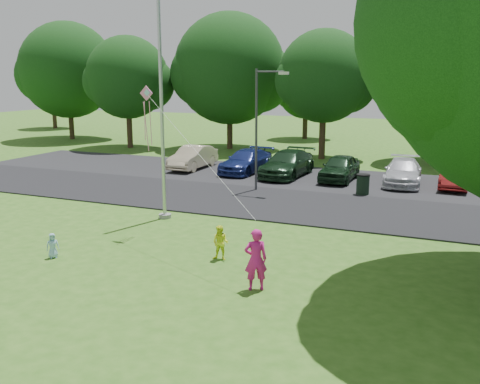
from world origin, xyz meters
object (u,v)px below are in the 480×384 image
at_px(trash_can, 363,185).
at_px(kite, 150,109).
at_px(child_yellow, 220,243).
at_px(flagpole, 162,115).
at_px(street_lamp, 261,119).
at_px(woman, 256,259).
at_px(child_blue, 53,246).

distance_m(trash_can, kite, 11.84).
xyz_separation_m(trash_can, child_yellow, (-2.44, -11.03, 0.03)).
xyz_separation_m(flagpole, kite, (0.82, -2.16, 0.36)).
bearing_deg(flagpole, street_lamp, 74.49).
bearing_deg(woman, trash_can, -122.51).
distance_m(woman, child_blue, 6.88).
height_order(child_blue, kite, kite).
bearing_deg(child_blue, street_lamp, 27.59).
bearing_deg(trash_can, woman, -92.48).
height_order(trash_can, kite, kite).
height_order(street_lamp, child_blue, street_lamp).
bearing_deg(woman, street_lamp, -99.83).
distance_m(flagpole, trash_can, 10.55).
relative_size(woman, child_yellow, 1.54).
xyz_separation_m(woman, kite, (-5.28, 3.33, 3.67)).
xyz_separation_m(street_lamp, kite, (-0.94, -8.47, 0.92)).
xyz_separation_m(child_blue, kite, (1.59, 3.44, 4.12)).
distance_m(street_lamp, child_yellow, 10.75).
height_order(child_yellow, child_blue, child_yellow).
xyz_separation_m(woman, child_blue, (-6.86, -0.11, -0.45)).
bearing_deg(child_yellow, flagpole, 135.62).
distance_m(street_lamp, child_blue, 12.59).
bearing_deg(street_lamp, child_blue, -98.45).
xyz_separation_m(street_lamp, woman, (4.34, -11.81, -2.75)).
bearing_deg(child_blue, woman, -49.56).
xyz_separation_m(trash_can, woman, (-0.55, -12.82, 0.33)).
relative_size(street_lamp, child_yellow, 5.41).
relative_size(flagpole, woman, 5.86).
bearing_deg(street_lamp, flagpole, -102.01).
bearing_deg(flagpole, kite, -69.26).
height_order(flagpole, kite, flagpole).
xyz_separation_m(flagpole, woman, (6.10, -5.49, -3.31)).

